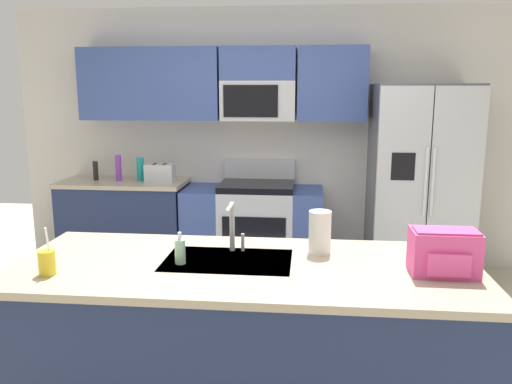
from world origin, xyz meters
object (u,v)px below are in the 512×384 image
(drink_cup_yellow, at_px, (47,262))
(paper_towel_roll, at_px, (320,232))
(sink_faucet, at_px, (232,223))
(bottle_purple, at_px, (118,168))
(refrigerator, at_px, (419,185))
(toaster, at_px, (160,173))
(soap_dispenser, at_px, (180,251))
(range_oven, at_px, (253,228))
(pepper_mill, at_px, (96,171))
(backpack, at_px, (444,251))
(bottle_teal, at_px, (140,169))

(drink_cup_yellow, xyz_separation_m, paper_towel_roll, (1.34, 0.48, 0.06))
(drink_cup_yellow, bearing_deg, sink_faucet, 27.72)
(bottle_purple, bearing_deg, refrigerator, -0.91)
(toaster, xyz_separation_m, soap_dispenser, (0.79, -2.35, -0.02))
(sink_faucet, bearing_deg, toaster, 115.94)
(toaster, height_order, bottle_purple, bottle_purple)
(range_oven, bearing_deg, pepper_mill, -179.91)
(backpack, bearing_deg, soap_dispenser, 179.11)
(pepper_mill, xyz_separation_m, bottle_purple, (0.25, -0.02, 0.03))
(bottle_teal, bearing_deg, drink_cup_yellow, -81.39)
(refrigerator, relative_size, bottle_purple, 7.17)
(range_oven, bearing_deg, soap_dispenser, -93.01)
(bottle_teal, relative_size, backpack, 0.71)
(sink_faucet, bearing_deg, backpack, -12.58)
(range_oven, bearing_deg, toaster, -176.73)
(range_oven, distance_m, bottle_purple, 1.47)
(refrigerator, distance_m, paper_towel_roll, 2.30)
(bottle_teal, bearing_deg, sink_faucet, -60.27)
(refrigerator, xyz_separation_m, bottle_teal, (-2.71, 0.09, 0.09))
(soap_dispenser, bearing_deg, range_oven, 86.99)
(soap_dispenser, relative_size, backpack, 0.53)
(bottle_teal, height_order, paper_towel_roll, paper_towel_roll)
(sink_faucet, relative_size, backpack, 0.88)
(pepper_mill, relative_size, sink_faucet, 0.68)
(range_oven, xyz_separation_m, soap_dispenser, (-0.13, -2.41, 0.53))
(range_oven, height_order, drink_cup_yellow, drink_cup_yellow)
(toaster, xyz_separation_m, pepper_mill, (-0.68, 0.05, 0.00))
(toaster, bearing_deg, bottle_purple, 176.44)
(range_oven, bearing_deg, bottle_teal, 179.12)
(drink_cup_yellow, bearing_deg, range_oven, 74.35)
(range_oven, distance_m, refrigerator, 1.65)
(backpack, bearing_deg, sink_faucet, 167.42)
(toaster, xyz_separation_m, sink_faucet, (1.04, -2.13, 0.08))
(refrigerator, distance_m, sink_faucet, 2.57)
(backpack, bearing_deg, range_oven, 116.41)
(bottle_purple, bearing_deg, backpack, -43.23)
(bottle_purple, xyz_separation_m, paper_towel_roll, (1.95, -2.13, -0.01))
(bottle_purple, height_order, backpack, bottle_purple)
(range_oven, distance_m, bottle_teal, 1.27)
(refrigerator, xyz_separation_m, drink_cup_yellow, (-2.31, -2.56, 0.04))
(toaster, bearing_deg, drink_cup_yellow, -85.99)
(bottle_teal, bearing_deg, soap_dispenser, -67.32)
(toaster, height_order, bottle_teal, bottle_teal)
(pepper_mill, bearing_deg, paper_towel_roll, -44.30)
(range_oven, distance_m, soap_dispenser, 2.47)
(range_oven, xyz_separation_m, drink_cup_yellow, (-0.74, -2.63, 0.52))
(sink_faucet, xyz_separation_m, backpack, (1.09, -0.24, -0.05))
(backpack, bearing_deg, drink_cup_yellow, -173.91)
(refrigerator, height_order, pepper_mill, refrigerator)
(drink_cup_yellow, distance_m, backpack, 1.95)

